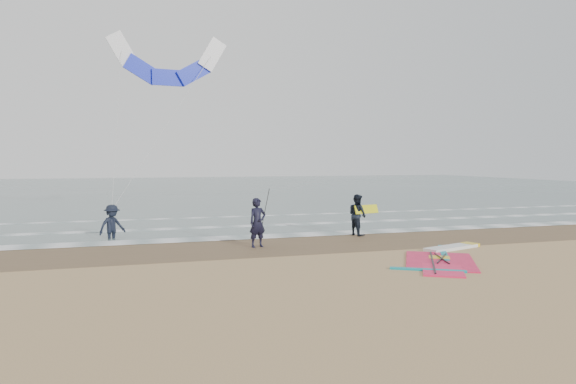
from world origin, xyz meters
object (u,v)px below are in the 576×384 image
object	(u,v)px
person_walking	(357,215)
surf_kite	(168,65)
person_standing	(258,223)
person_wading	(112,218)
windsurf_rig	(445,257)

from	to	relation	value
person_walking	surf_kite	bearing A→B (deg)	36.73
person_standing	person_wading	xyz separation A→B (m)	(-5.56, 3.80, -0.04)
windsurf_rig	person_walking	distance (m)	5.97
person_standing	person_wading	world-z (taller)	person_standing
person_standing	surf_kite	xyz separation A→B (m)	(-2.83, 7.98, 7.36)
person_standing	surf_kite	bearing A→B (deg)	93.89
person_standing	surf_kite	size ratio (longest dim) A/B	0.22
person_standing	person_wading	bearing A→B (deg)	130.03
windsurf_rig	person_walking	xyz separation A→B (m)	(-0.69, 5.86, 0.90)
person_wading	person_walking	bearing A→B (deg)	-41.52
person_walking	person_wading	size ratio (longest dim) A/B	1.01
person_standing	person_walking	xyz separation A→B (m)	(5.08, 1.81, -0.03)
windsurf_rig	person_standing	distance (m)	7.11
person_walking	person_wading	bearing A→B (deg)	64.09
windsurf_rig	person_standing	xyz separation A→B (m)	(-5.77, 4.06, 0.94)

